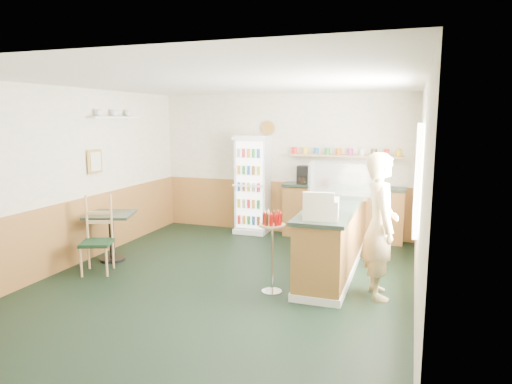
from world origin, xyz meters
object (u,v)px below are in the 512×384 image
at_px(condiment_stand, 272,238).
at_px(cash_register, 321,208).
at_px(display_case, 341,180).
at_px(cafe_table, 111,227).
at_px(cafe_chair, 100,232).
at_px(drinks_fridge, 252,185).
at_px(shopkeeper, 380,226).

bearing_deg(condiment_stand, cash_register, 9.65).
xyz_separation_m(display_case, cafe_table, (-3.40, -1.25, -0.75)).
xyz_separation_m(condiment_stand, cafe_table, (-2.79, 0.46, -0.19)).
bearing_deg(cash_register, cafe_chair, 175.13).
relative_size(drinks_fridge, cash_register, 4.31).
bearing_deg(drinks_fridge, cafe_chair, -114.66).
xyz_separation_m(drinks_fridge, display_case, (1.90, -1.20, 0.33)).
distance_m(shopkeeper, cafe_chair, 3.97).
height_order(cash_register, shopkeeper, shopkeeper).
distance_m(condiment_stand, cafe_table, 2.84).
height_order(display_case, shopkeeper, shopkeeper).
relative_size(cafe_table, cafe_chair, 0.79).
bearing_deg(cash_register, cafe_table, 167.11).
height_order(cafe_table, cafe_chair, cafe_chair).
distance_m(display_case, cafe_chair, 3.73).
distance_m(drinks_fridge, shopkeeper, 3.67).
bearing_deg(shopkeeper, cafe_table, 71.62).
bearing_deg(cash_register, condiment_stand, -177.27).
bearing_deg(cafe_table, condiment_stand, -9.32).
relative_size(shopkeeper, cafe_table, 2.06).
relative_size(condiment_stand, cafe_chair, 0.94).
distance_m(shopkeeper, cafe_table, 4.12).
distance_m(drinks_fridge, display_case, 2.27).
bearing_deg(display_case, condiment_stand, -109.59).
bearing_deg(condiment_stand, shopkeeper, 13.81).
distance_m(display_case, cash_register, 1.61).
xyz_separation_m(display_case, condiment_stand, (-0.61, -1.70, -0.56)).
height_order(drinks_fridge, shopkeeper, drinks_fridge).
relative_size(cash_register, shopkeeper, 0.24).
bearing_deg(cafe_chair, condiment_stand, -21.62).
xyz_separation_m(cash_register, condiment_stand, (-0.61, -0.10, -0.40)).
xyz_separation_m(drinks_fridge, cash_register, (1.90, -2.80, 0.18)).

